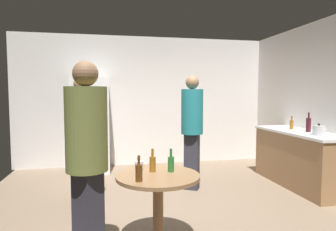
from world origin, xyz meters
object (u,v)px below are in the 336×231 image
object	(u,v)px
wine_bottle_on_counter	(308,124)
person_in_teal_shirt	(192,123)
refrigerator	(91,125)
beer_bottle_on_counter	(292,124)
plastic_cup_white	(139,167)
person_in_black_shirt	(83,131)
foreground_table	(158,185)
kettle	(319,130)
person_in_olive_shirt	(87,151)
beer_bottle_amber	(153,163)
beer_bottle_brown	(139,172)
beer_bottle_green	(171,163)

from	to	relation	value
wine_bottle_on_counter	person_in_teal_shirt	xyz separation A→B (m)	(-1.83, 0.30, 0.03)
refrigerator	beer_bottle_on_counter	bearing A→B (deg)	-21.70
refrigerator	plastic_cup_white	xyz separation A→B (m)	(0.62, -3.00, -0.11)
plastic_cup_white	person_in_black_shirt	bearing A→B (deg)	118.86
refrigerator	foreground_table	distance (m)	3.22
refrigerator	kettle	world-z (taller)	refrigerator
wine_bottle_on_counter	person_in_olive_shirt	world-z (taller)	person_in_olive_shirt
beer_bottle_on_counter	beer_bottle_amber	size ratio (longest dim) A/B	1.00
foreground_table	beer_bottle_brown	bearing A→B (deg)	-137.63
refrigerator	person_in_teal_shirt	bearing A→B (deg)	-41.30
foreground_table	person_in_teal_shirt	world-z (taller)	person_in_teal_shirt
wine_bottle_on_counter	beer_bottle_green	distance (m)	2.85
wine_bottle_on_counter	beer_bottle_brown	size ratio (longest dim) A/B	1.35
beer_bottle_on_counter	person_in_black_shirt	bearing A→B (deg)	-171.36
wine_bottle_on_counter	beer_bottle_amber	distance (m)	2.99
beer_bottle_green	person_in_olive_shirt	xyz separation A→B (m)	(-0.77, -0.33, 0.22)
wine_bottle_on_counter	person_in_teal_shirt	bearing A→B (deg)	170.81
plastic_cup_white	beer_bottle_on_counter	bearing A→B (deg)	30.65
kettle	beer_bottle_amber	distance (m)	2.74
beer_bottle_green	plastic_cup_white	distance (m)	0.31
person_in_black_shirt	plastic_cup_white	bearing A→B (deg)	-16.56
foreground_table	person_in_teal_shirt	size ratio (longest dim) A/B	0.45
person_in_olive_shirt	foreground_table	bearing A→B (deg)	-19.63
refrigerator	kettle	size ratio (longest dim) A/B	7.38
plastic_cup_white	person_in_black_shirt	world-z (taller)	person_in_black_shirt
kettle	refrigerator	bearing A→B (deg)	147.91
wine_bottle_on_counter	beer_bottle_on_counter	distance (m)	0.37
beer_bottle_on_counter	person_in_olive_shirt	xyz separation A→B (m)	(-3.24, -2.01, 0.05)
refrigerator	beer_bottle_brown	world-z (taller)	refrigerator
beer_bottle_amber	beer_bottle_green	world-z (taller)	same
beer_bottle_brown	plastic_cup_white	xyz separation A→B (m)	(0.03, 0.30, -0.03)
person_in_olive_shirt	person_in_teal_shirt	distance (m)	2.43
beer_bottle_brown	plastic_cup_white	size ratio (longest dim) A/B	2.09
wine_bottle_on_counter	beer_bottle_green	bearing A→B (deg)	-152.29
kettle	beer_bottle_brown	bearing A→B (deg)	-156.31
wine_bottle_on_counter	person_in_black_shirt	bearing A→B (deg)	-177.46
kettle	person_in_olive_shirt	bearing A→B (deg)	-158.18
beer_bottle_on_counter	foreground_table	bearing A→B (deg)	-145.92
refrigerator	plastic_cup_white	distance (m)	3.06
beer_bottle_brown	person_in_olive_shirt	world-z (taller)	person_in_olive_shirt
beer_bottle_green	person_in_olive_shirt	size ratio (longest dim) A/B	0.13
refrigerator	wine_bottle_on_counter	size ratio (longest dim) A/B	5.81
beer_bottle_brown	plastic_cup_white	distance (m)	0.31
refrigerator	person_in_teal_shirt	size ratio (longest dim) A/B	1.01
beer_bottle_brown	person_in_teal_shirt	size ratio (longest dim) A/B	0.13
refrigerator	beer_bottle_amber	world-z (taller)	refrigerator
refrigerator	kettle	distance (m)	3.94
refrigerator	beer_bottle_on_counter	xyz separation A→B (m)	(3.40, -1.35, 0.08)
kettle	foreground_table	size ratio (longest dim) A/B	0.30
refrigerator	person_in_black_shirt	bearing A→B (deg)	-89.97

